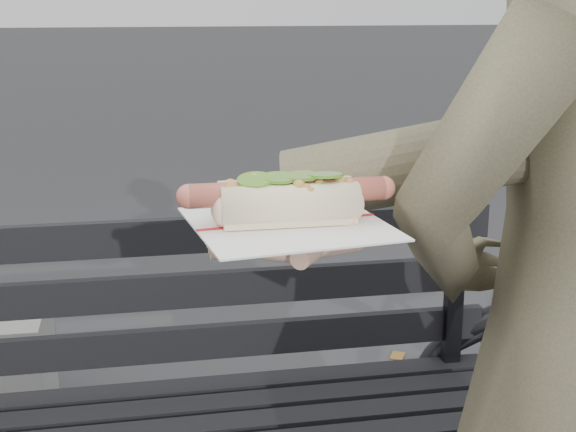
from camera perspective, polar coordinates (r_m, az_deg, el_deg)
name	(u,v)px	position (r m, az deg, el deg)	size (l,w,h in m)	color
park_bench	(173,391)	(1.78, -8.19, -12.23)	(1.50, 0.44, 0.88)	black
held_hotdog	(449,165)	(0.92, 11.39, 3.59)	(0.63, 0.31, 0.20)	#484130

